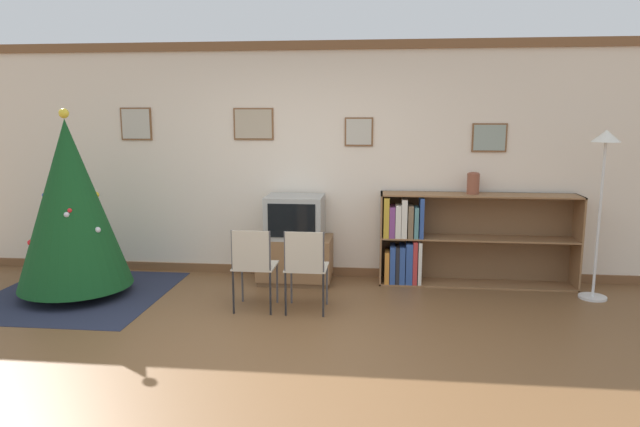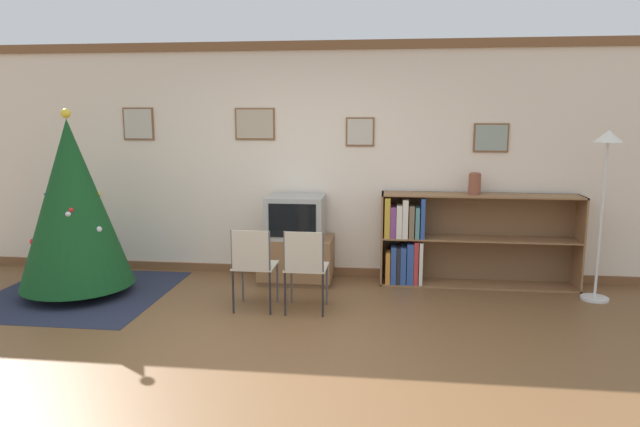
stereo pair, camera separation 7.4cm
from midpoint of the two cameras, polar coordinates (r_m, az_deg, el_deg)
name	(u,v)px [view 1 (the left image)]	position (r m, az deg, el deg)	size (l,w,h in m)	color
ground_plane	(270,358)	(4.65, -5.47, -14.19)	(24.00, 24.00, 0.00)	brown
wall_back	(308,161)	(6.65, -1.51, 5.25)	(9.02, 0.11, 2.70)	silver
area_rug	(78,295)	(6.64, -23.36, -7.46)	(1.82, 1.88, 0.01)	#23283D
christmas_tree	(71,204)	(6.43, -23.96, 0.84)	(1.15, 1.15, 1.94)	maroon
tv_console	(295,259)	(6.52, -2.81, -4.60)	(0.83, 0.54, 0.52)	brown
television	(295,217)	(6.41, -2.85, -0.32)	(0.63, 0.52, 0.47)	#9E9E99
folding_chair_left	(253,264)	(5.54, -7.06, -5.04)	(0.40, 0.40, 0.82)	#BCB29E
folding_chair_right	(305,265)	(5.45, -1.85, -5.22)	(0.40, 0.40, 0.82)	#BCB29E
bookshelf	(440,240)	(6.52, 11.63, -2.65)	(2.15, 0.36, 1.03)	olive
vase	(473,183)	(6.46, 14.76, 2.97)	(0.13, 0.13, 0.24)	brown
standing_lamp	(603,171)	(6.37, 26.18, 3.88)	(0.28, 0.28, 1.74)	silver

